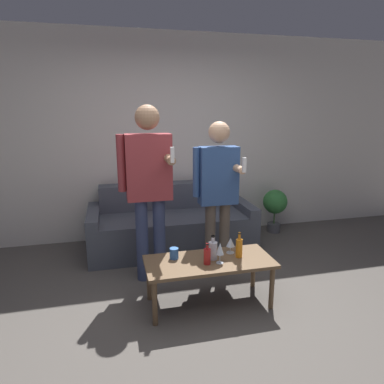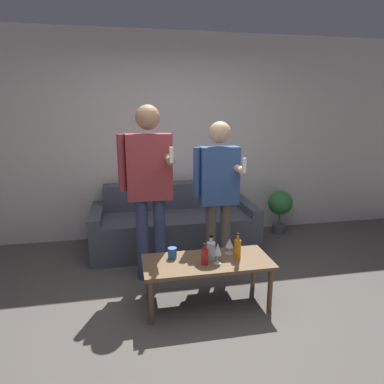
# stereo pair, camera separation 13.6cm
# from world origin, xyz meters

# --- Properties ---
(ground_plane) EXTENTS (16.00, 16.00, 0.00)m
(ground_plane) POSITION_xyz_m (0.00, 0.00, 0.00)
(ground_plane) COLOR #514C47
(wall_back) EXTENTS (8.00, 0.06, 2.70)m
(wall_back) POSITION_xyz_m (0.00, 2.22, 1.35)
(wall_back) COLOR silver
(wall_back) RESTS_ON ground_plane
(couch) EXTENTS (2.03, 0.87, 0.79)m
(couch) POSITION_xyz_m (0.01, 1.72, 0.29)
(couch) COLOR #474C56
(couch) RESTS_ON ground_plane
(coffee_table) EXTENTS (1.14, 0.50, 0.43)m
(coffee_table) POSITION_xyz_m (0.10, 0.33, 0.38)
(coffee_table) COLOR brown
(coffee_table) RESTS_ON ground_plane
(bottle_orange) EXTENTS (0.06, 0.06, 0.19)m
(bottle_orange) POSITION_xyz_m (0.06, 0.26, 0.51)
(bottle_orange) COLOR #B21E1E
(bottle_orange) RESTS_ON coffee_table
(bottle_green) EXTENTS (0.08, 0.08, 0.22)m
(bottle_green) POSITION_xyz_m (0.14, 0.34, 0.52)
(bottle_green) COLOR silver
(bottle_green) RESTS_ON coffee_table
(bottle_dark) EXTENTS (0.06, 0.06, 0.23)m
(bottle_dark) POSITION_xyz_m (0.38, 0.33, 0.52)
(bottle_dark) COLOR orange
(bottle_dark) RESTS_ON coffee_table
(wine_glass_near) EXTENTS (0.08, 0.08, 0.15)m
(wine_glass_near) POSITION_xyz_m (0.34, 0.44, 0.53)
(wine_glass_near) COLOR silver
(wine_glass_near) RESTS_ON coffee_table
(wine_glass_far) EXTENTS (0.07, 0.07, 0.19)m
(wine_glass_far) POSITION_xyz_m (0.17, 0.25, 0.56)
(wine_glass_far) COLOR silver
(wine_glass_far) RESTS_ON coffee_table
(cup_on_table) EXTENTS (0.08, 0.08, 0.10)m
(cup_on_table) POSITION_xyz_m (-0.19, 0.44, 0.48)
(cup_on_table) COLOR #3366B2
(cup_on_table) RESTS_ON coffee_table
(person_standing_left) EXTENTS (0.52, 0.45, 1.78)m
(person_standing_left) POSITION_xyz_m (-0.35, 0.94, 1.05)
(person_standing_left) COLOR navy
(person_standing_left) RESTS_ON ground_plane
(person_standing_right) EXTENTS (0.46, 0.42, 1.62)m
(person_standing_right) POSITION_xyz_m (0.35, 0.89, 0.96)
(person_standing_right) COLOR brown
(person_standing_right) RESTS_ON ground_plane
(potted_plant) EXTENTS (0.34, 0.34, 0.62)m
(potted_plant) POSITION_xyz_m (1.55, 1.92, 0.41)
(potted_plant) COLOR #4C4C51
(potted_plant) RESTS_ON ground_plane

